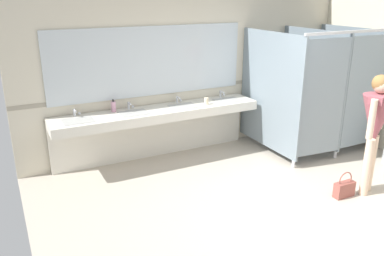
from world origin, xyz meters
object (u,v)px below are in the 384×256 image
person_standing (376,121)px  paper_cup (206,101)px  handbag (344,188)px  soap_dispenser (114,106)px

person_standing → paper_cup: 2.48m
handbag → paper_cup: (-0.94, 2.07, 0.80)m
soap_dispenser → paper_cup: soap_dispenser is taller
handbag → soap_dispenser: 3.43m
person_standing → handbag: bearing=174.7°
person_standing → soap_dispenser: (-2.72, 2.38, -0.07)m
handbag → person_standing: bearing=-5.3°
soap_dispenser → paper_cup: 1.45m
person_standing → paper_cup: person_standing is taller
handbag → soap_dispenser: (-2.37, 2.35, 0.82)m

